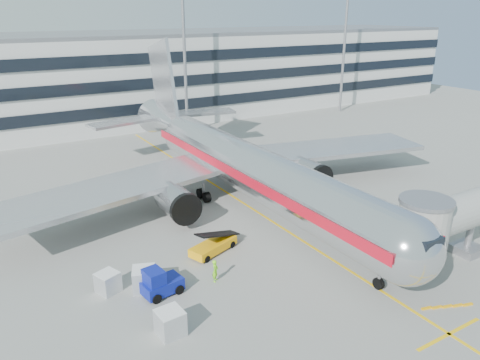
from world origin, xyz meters
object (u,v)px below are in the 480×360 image
baggage_tug (160,283)px  ramp_worker (215,271)px  main_jet (240,164)px  cargo_container_front (170,323)px  cargo_container_left (144,279)px  cargo_container_right (108,282)px  belt_loader (213,245)px

baggage_tug → ramp_worker: 4.29m
main_jet → baggage_tug: size_ratio=16.68×
cargo_container_front → main_jet: bearing=47.6°
cargo_container_left → ramp_worker: bearing=-18.7°
ramp_worker → cargo_container_left: bearing=116.6°
cargo_container_right → cargo_container_front: bearing=-73.6°
cargo_container_left → cargo_container_right: bearing=154.9°
baggage_tug → ramp_worker: bearing=-6.2°
cargo_container_front → ramp_worker: size_ratio=0.96×
belt_loader → cargo_container_right: 9.41m
belt_loader → cargo_container_front: size_ratio=2.80×
belt_loader → cargo_container_left: belt_loader is taller
belt_loader → cargo_container_front: bearing=-132.4°
cargo_container_left → ramp_worker: 5.27m
cargo_container_right → cargo_container_front: cargo_container_front is taller
belt_loader → main_jet: bearing=47.5°
belt_loader → cargo_container_left: 7.36m
cargo_container_left → cargo_container_right: (-2.36, 1.10, -0.10)m
main_jet → baggage_tug: (-14.04, -12.11, -3.30)m
cargo_container_right → cargo_container_front: 7.06m
cargo_container_right → ramp_worker: bearing=-20.8°
belt_loader → baggage_tug: belt_loader is taller
main_jet → cargo_container_front: 22.68m
main_jet → ramp_worker: size_ratio=28.86×
cargo_container_front → cargo_container_left: bearing=86.3°
main_jet → cargo_container_front: size_ratio=30.01×
baggage_tug → cargo_container_left: baggage_tug is taller
belt_loader → cargo_container_left: (-6.97, -2.37, 0.24)m
main_jet → cargo_container_right: (-17.12, -9.78, -3.47)m
cargo_container_left → baggage_tug: bearing=-59.5°
main_jet → cargo_container_left: (-14.76, -10.89, -3.36)m
belt_loader → cargo_container_left: size_ratio=2.25×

